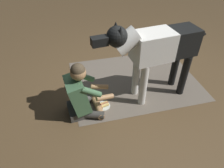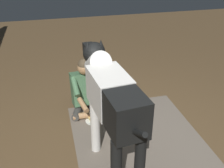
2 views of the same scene
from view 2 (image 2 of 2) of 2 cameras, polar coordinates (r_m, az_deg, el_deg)
The scene contains 5 objects.
ground_plane at distance 3.39m, azimuth 4.05°, elevation -14.31°, with size 13.59×13.59×0.00m, color brown.
area_rug at distance 3.47m, azimuth 6.40°, elevation -13.08°, with size 2.17×1.65×0.01m, color #675D51.
person_sitting_on_floor at distance 3.94m, azimuth -5.66°, elevation -1.34°, with size 0.68×0.57×0.85m.
large_dog at distance 2.77m, azimuth -0.21°, elevation -2.88°, with size 1.72×0.45×1.29m.
hot_dog_on_plate at distance 3.86m, azimuth -4.22°, elevation -7.69°, with size 0.21×0.21×0.06m.
Camera 2 is at (-2.36, 0.82, 2.29)m, focal length 42.31 mm.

